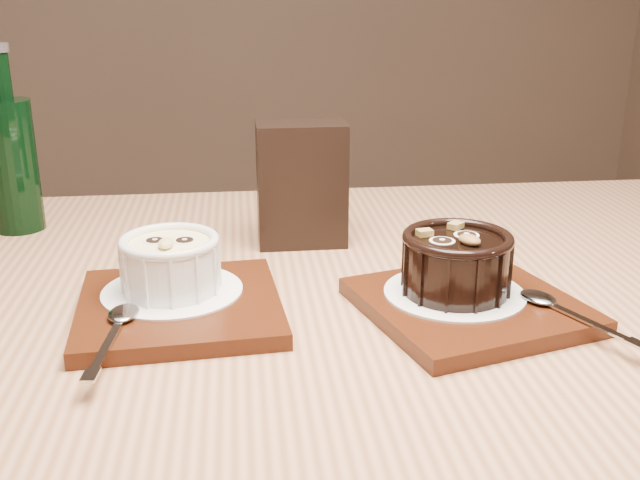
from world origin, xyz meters
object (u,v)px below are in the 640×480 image
Objects in this scene: table at (290,386)px; ramekin_dark at (456,260)px; green_bottle at (12,160)px; tray_right at (469,306)px; tray_left at (180,307)px; ramekin_white at (170,261)px; condiment_stand at (302,184)px.

ramekin_dark reaches higher than table.
tray_right is at bearing -38.01° from green_bottle.
ramekin_dark is 0.55m from green_bottle.
ramekin_white is at bearing 106.09° from tray_left.
green_bottle is (-0.18, 0.29, 0.08)m from tray_left.
tray_left is 0.26m from tray_right.
tray_left is 1.79× the size of ramekin_dark.
condiment_stand is at bearing 75.32° from table.
table is 13.89× the size of ramekin_white.
tray_left reaches higher than table.
green_bottle is at bearing 159.91° from condiment_stand.
ramekin_dark reaches higher than tray_right.
green_bottle reaches higher than ramekin_dark.
tray_right reaches higher than table.
ramekin_dark reaches higher than tray_left.
table is at bearing 4.29° from ramekin_white.
ramekin_white is at bearing 145.50° from ramekin_dark.
condiment_stand reaches higher than table.
table is at bearing 3.66° from tray_left.
tray_right is at bearing -20.46° from table.
ramekin_dark is (0.15, -0.05, 0.14)m from table.
ramekin_dark is (0.25, -0.06, 0.00)m from ramekin_white.
green_bottle is at bearing 141.99° from tray_right.
ramekin_white is 0.41× the size of green_bottle.
green_bottle is (-0.28, 0.29, 0.18)m from table.
green_bottle is (-0.33, 0.12, 0.02)m from condiment_stand.
condiment_stand is (0.15, 0.17, 0.06)m from tray_left.
tray_left is 1.29× the size of condiment_stand.
condiment_stand reaches higher than tray_right.
green_bottle reaches higher than tray_left.
condiment_stand reaches higher than ramekin_white.
ramekin_white is (-0.11, 0.01, 0.14)m from table.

